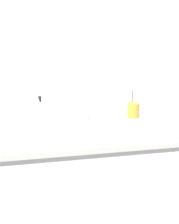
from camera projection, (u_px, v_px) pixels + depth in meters
tiled_wall_back at (79, 69)px, 1.44m from camera, size 2.46×0.04×2.40m
vanity_counter at (87, 190)px, 1.28m from camera, size 1.26×0.63×0.87m
sink_basin at (90, 134)px, 1.15m from camera, size 0.46×0.46×0.11m
faucet at (85, 110)px, 1.33m from camera, size 0.02×0.16×0.11m
toothbrush_cup at (133, 110)px, 1.36m from camera, size 0.08×0.08×0.10m
toothbrush_yellow at (131, 101)px, 1.39m from camera, size 0.01×0.04×0.18m
toothbrush_red at (132, 99)px, 1.37m from camera, size 0.01×0.03×0.21m
soap_dispenser at (41, 111)px, 1.28m from camera, size 0.05×0.06×0.16m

